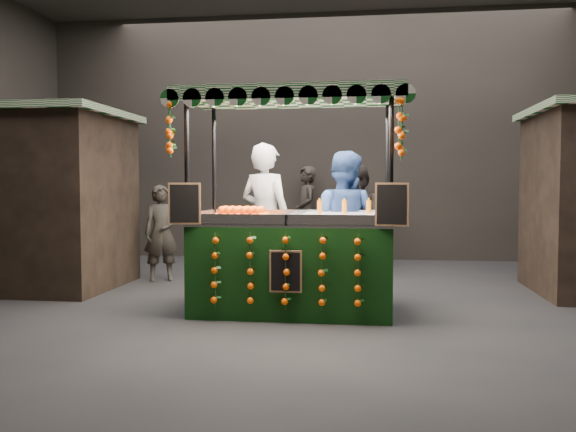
# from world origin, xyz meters

# --- Properties ---
(ground) EXTENTS (12.00, 12.00, 0.00)m
(ground) POSITION_xyz_m (0.00, 0.00, 0.00)
(ground) COLOR black
(ground) RESTS_ON ground
(market_hall) EXTENTS (12.10, 10.10, 5.05)m
(market_hall) POSITION_xyz_m (0.00, 0.00, 3.38)
(market_hall) COLOR black
(market_hall) RESTS_ON ground
(neighbour_stall_left) EXTENTS (3.00, 2.20, 2.60)m
(neighbour_stall_left) POSITION_xyz_m (-4.40, 1.00, 1.31)
(neighbour_stall_left) COLOR black
(neighbour_stall_left) RESTS_ON ground
(juice_stall) EXTENTS (2.68, 1.58, 2.60)m
(juice_stall) POSITION_xyz_m (-0.21, -0.23, 0.80)
(juice_stall) COLOR black
(juice_stall) RESTS_ON ground
(vendor_grey) EXTENTS (0.89, 0.75, 2.08)m
(vendor_grey) POSITION_xyz_m (-0.73, 0.84, 1.04)
(vendor_grey) COLOR gray
(vendor_grey) RESTS_ON ground
(vendor_blue) EXTENTS (1.13, 0.99, 1.95)m
(vendor_blue) POSITION_xyz_m (0.34, 0.62, 0.98)
(vendor_blue) COLOR navy
(vendor_blue) RESTS_ON ground
(shopper_0) EXTENTS (0.65, 0.56, 1.51)m
(shopper_0) POSITION_xyz_m (-2.56, 1.80, 0.76)
(shopper_0) COLOR #2B2723
(shopper_0) RESTS_ON ground
(shopper_1) EXTENTS (1.13, 1.07, 1.84)m
(shopper_1) POSITION_xyz_m (0.52, 2.92, 0.92)
(shopper_1) COLOR #2C2623
(shopper_1) RESTS_ON ground
(shopper_2) EXTENTS (0.91, 0.85, 1.50)m
(shopper_2) POSITION_xyz_m (0.20, 3.70, 0.75)
(shopper_2) COLOR #2D2625
(shopper_2) RESTS_ON ground
(shopper_3) EXTENTS (1.12, 1.02, 1.51)m
(shopper_3) POSITION_xyz_m (0.47, 4.60, 0.75)
(shopper_3) COLOR black
(shopper_3) RESTS_ON ground
(shopper_4) EXTENTS (0.87, 0.71, 1.54)m
(shopper_4) POSITION_xyz_m (-4.14, 3.13, 0.77)
(shopper_4) COLOR black
(shopper_4) RESTS_ON ground
(shopper_6) EXTENTS (0.66, 0.80, 1.89)m
(shopper_6) POSITION_xyz_m (-0.56, 4.60, 0.94)
(shopper_6) COLOR #2A2622
(shopper_6) RESTS_ON ground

